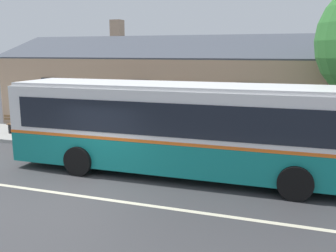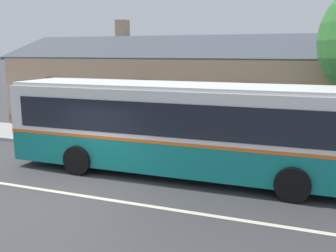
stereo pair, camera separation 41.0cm
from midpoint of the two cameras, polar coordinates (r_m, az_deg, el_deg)
ground_plane at (r=11.44m, az=-14.90°, el=-10.19°), size 300.00×300.00×0.00m
sidewalk_far at (r=16.49m, az=-3.37°, el=-2.89°), size 60.00×3.00×0.15m
lane_divider_stripe at (r=11.44m, az=-14.90°, el=-10.17°), size 60.00×0.16×0.01m
community_building at (r=21.78m, az=5.91°, el=5.62°), size 23.31×8.12×6.05m
transit_bus at (r=12.51m, az=1.27°, el=-0.06°), size 11.95×2.86×3.06m
bench_by_building at (r=19.62m, az=-21.95°, el=0.07°), size 1.63×0.51×0.94m
bench_down_street at (r=17.03m, az=-11.06°, el=-0.90°), size 1.81×0.51×0.94m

